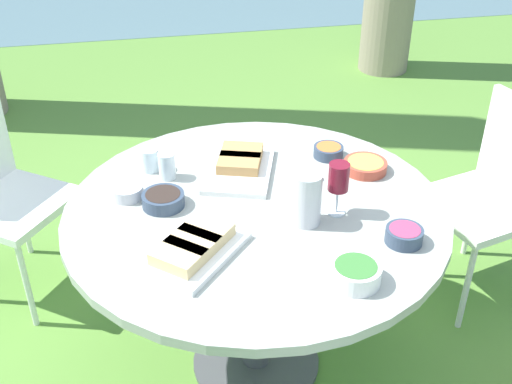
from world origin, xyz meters
name	(u,v)px	position (x,y,z in m)	size (l,w,h in m)	color
ground_plane	(256,362)	(0.00, 0.00, 0.00)	(40.00, 40.00, 0.00)	#5B8C38
dining_table	(256,232)	(0.00, 0.00, 0.65)	(1.31, 1.31, 0.75)	#4C4C51
chair_near_right	(496,187)	(1.10, 0.29, 0.52)	(0.52, 0.53, 0.89)	white
water_pitcher	(307,199)	(0.14, -0.12, 0.85)	(0.10, 0.10, 0.18)	silver
wine_glass	(339,179)	(0.26, -0.09, 0.89)	(0.07, 0.07, 0.19)	silver
platter_bread_main	(193,247)	(-0.24, -0.22, 0.78)	(0.38, 0.39, 0.06)	white
platter_charcuterie	(240,165)	(-0.01, 0.25, 0.78)	(0.33, 0.40, 0.06)	white
bowl_fries	(365,166)	(0.45, 0.16, 0.78)	(0.16, 0.16, 0.04)	#B74733
bowl_salad	(355,273)	(0.20, -0.44, 0.79)	(0.15, 0.15, 0.06)	white
bowl_olives	(163,199)	(-0.31, 0.07, 0.78)	(0.15, 0.15, 0.05)	#334256
bowl_dip_red	(404,235)	(0.42, -0.28, 0.78)	(0.12, 0.12, 0.05)	#334256
bowl_dip_cream	(127,191)	(-0.43, 0.15, 0.78)	(0.11, 0.11, 0.04)	silver
bowl_roasted_veg	(328,151)	(0.34, 0.29, 0.78)	(0.11, 0.11, 0.04)	#334256
cup_water_near	(150,160)	(-0.34, 0.32, 0.80)	(0.07, 0.07, 0.09)	silver
cup_water_far	(167,166)	(-0.28, 0.25, 0.80)	(0.06, 0.06, 0.10)	silver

